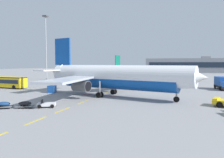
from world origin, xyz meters
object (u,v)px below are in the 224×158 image
object	(u,v)px
apron_shuttle_bus	(6,81)
airliner_foreground	(113,77)
baggage_train	(14,105)
uld_cargo_container	(52,89)
airliner_mid_left	(102,70)
apron_light_mast_near	(46,40)
catering_truck	(223,83)

from	to	relation	value
apron_shuttle_bus	airliner_foreground	bearing A→B (deg)	-10.57
baggage_train	uld_cargo_container	world-z (taller)	uld_cargo_container
baggage_train	apron_shuttle_bus	bearing A→B (deg)	135.04
airliner_mid_left	apron_light_mast_near	size ratio (longest dim) A/B	1.17
apron_light_mast_near	airliner_foreground	bearing A→B (deg)	-42.15
airliner_mid_left	catering_truck	bearing A→B (deg)	-40.79
uld_cargo_container	apron_light_mast_near	bearing A→B (deg)	125.38
uld_cargo_container	apron_shuttle_bus	bearing A→B (deg)	164.43
airliner_foreground	baggage_train	bearing A→B (deg)	-124.59
catering_truck	airliner_foreground	bearing A→B (deg)	-139.91
airliner_mid_left	apron_shuttle_bus	xyz separation A→B (m)	(-7.87, -53.41, -1.72)
airliner_mid_left	apron_light_mast_near	distance (m)	31.07
apron_shuttle_bus	apron_light_mast_near	world-z (taller)	apron_light_mast_near
baggage_train	uld_cargo_container	bearing A→B (deg)	104.37
apron_shuttle_bus	catering_truck	distance (m)	55.95
baggage_train	uld_cargo_container	xyz separation A→B (m)	(-4.19, 16.35, 0.27)
uld_cargo_container	apron_light_mast_near	world-z (taller)	apron_light_mast_near
catering_truck	baggage_train	distance (m)	47.83
apron_shuttle_bus	apron_light_mast_near	xyz separation A→B (m)	(-7.13, 29.13, 13.99)
airliner_foreground	apron_light_mast_near	distance (m)	53.49
apron_light_mast_near	uld_cargo_container	bearing A→B (deg)	-54.62
airliner_mid_left	catering_truck	size ratio (longest dim) A/B	4.08
baggage_train	airliner_mid_left	bearing A→B (deg)	100.06
catering_truck	uld_cargo_container	world-z (taller)	catering_truck
apron_light_mast_near	baggage_train	bearing A→B (deg)	-60.66
apron_shuttle_bus	uld_cargo_container	bearing A→B (deg)	-15.57
airliner_foreground	catering_truck	bearing A→B (deg)	40.09
baggage_train	uld_cargo_container	distance (m)	16.88
airliner_foreground	apron_light_mast_near	world-z (taller)	apron_light_mast_near
airliner_foreground	uld_cargo_container	world-z (taller)	airliner_foreground
baggage_train	airliner_foreground	bearing A→B (deg)	55.41
catering_truck	baggage_train	xyz separation A→B (m)	(-33.26, -34.36, -1.11)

